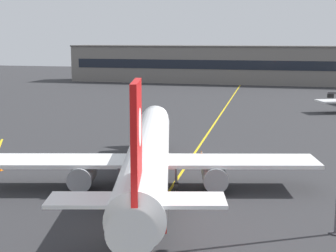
# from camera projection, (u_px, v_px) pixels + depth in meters

# --- Properties ---
(ground_plane) EXTENTS (400.00, 400.00, 0.00)m
(ground_plane) POSITION_uv_depth(u_px,v_px,m) (123.00, 230.00, 38.15)
(ground_plane) COLOR #2D2D30
(taxiway_centreline) EXTENTS (9.29, 179.79, 0.01)m
(taxiway_centreline) POSITION_uv_depth(u_px,v_px,m) (199.00, 147.00, 66.79)
(taxiway_centreline) COLOR yellow
(taxiway_centreline) RESTS_ON ground
(airliner_foreground) EXTENTS (32.21, 40.96, 11.65)m
(airliner_foreground) POSITION_uv_depth(u_px,v_px,m) (148.00, 155.00, 47.48)
(airliner_foreground) COLOR white
(airliner_foreground) RESTS_ON ground
(safety_cone_by_nose_gear) EXTENTS (0.44, 0.44, 0.55)m
(safety_cone_by_nose_gear) POSITION_uv_depth(u_px,v_px,m) (201.00, 153.00, 62.39)
(safety_cone_by_nose_gear) COLOR orange
(safety_cone_by_nose_gear) RESTS_ON ground
(safety_cone_by_port_wing) EXTENTS (0.44, 0.44, 0.55)m
(safety_cone_by_port_wing) POSITION_uv_depth(u_px,v_px,m) (0.00, 168.00, 55.05)
(safety_cone_by_port_wing) COLOR orange
(safety_cone_by_port_wing) RESTS_ON ground
(terminal_building) EXTENTS (134.00, 12.40, 11.71)m
(terminal_building) POSITION_uv_depth(u_px,v_px,m) (281.00, 65.00, 155.70)
(terminal_building) COLOR slate
(terminal_building) RESTS_ON ground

